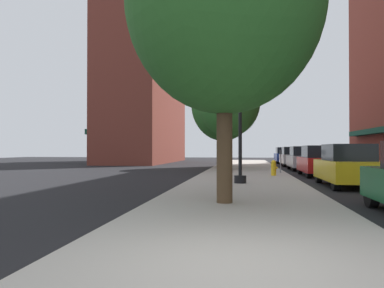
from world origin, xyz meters
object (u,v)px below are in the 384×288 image
at_px(car_blue, 284,156).
at_px(car_white, 292,157).
at_px(car_red, 319,161).
at_px(lamppost, 240,105).
at_px(tree_far, 223,104).
at_px(tree_near, 229,101).
at_px(tree_mid, 224,0).
at_px(car_yellow, 347,166).
at_px(car_silver, 303,159).
at_px(fire_hydrant, 274,168).
at_px(parking_meter_near, 281,158).

bearing_deg(car_blue, car_white, -92.19).
xyz_separation_m(car_red, car_blue, (0.00, 18.96, 0.00)).
distance_m(lamppost, tree_far, 14.85).
bearing_deg(tree_near, car_blue, 71.49).
bearing_deg(car_red, tree_mid, -109.67).
bearing_deg(tree_mid, tree_near, 92.12).
xyz_separation_m(tree_near, car_white, (5.02, 8.22, -3.84)).
height_order(tree_mid, car_blue, tree_mid).
distance_m(lamppost, tree_near, 10.25).
xyz_separation_m(tree_far, car_yellow, (5.67, -14.36, -4.16)).
height_order(car_white, car_blue, same).
xyz_separation_m(car_silver, car_white, (0.00, 6.29, 0.00)).
bearing_deg(car_red, car_blue, 90.97).
height_order(lamppost, tree_near, tree_near).
bearing_deg(fire_hydrant, car_yellow, -59.86).
xyz_separation_m(tree_far, car_blue, (5.67, 10.43, -4.16)).
height_order(tree_near, car_red, tree_near).
height_order(fire_hydrant, tree_mid, tree_mid).
bearing_deg(car_yellow, tree_near, 118.63).
height_order(car_yellow, car_blue, same).
distance_m(parking_meter_near, car_silver, 5.43).
bearing_deg(tree_near, lamppost, -84.96).
height_order(tree_near, car_silver, tree_near).
height_order(lamppost, car_red, lamppost).
height_order(tree_mid, car_white, tree_mid).
distance_m(tree_near, tree_far, 4.61).
relative_size(tree_mid, car_blue, 1.86).
distance_m(parking_meter_near, tree_mid, 13.54).
height_order(tree_far, car_silver, tree_far).
distance_m(fire_hydrant, parking_meter_near, 2.45).
xyz_separation_m(lamppost, fire_hydrant, (1.62, 4.61, -2.68)).
height_order(fire_hydrant, tree_near, tree_near).
distance_m(car_yellow, car_red, 5.83).
relative_size(tree_far, car_blue, 1.80).
bearing_deg(tree_far, car_silver, -24.92).
bearing_deg(parking_meter_near, tree_far, 115.76).
xyz_separation_m(car_red, car_silver, (0.00, 5.90, 0.00)).
bearing_deg(tree_near, car_white, 58.59).
xyz_separation_m(parking_meter_near, car_white, (1.95, 11.36, -0.14)).
bearing_deg(fire_hydrant, tree_near, 114.60).
distance_m(parking_meter_near, tree_near, 5.74).
height_order(fire_hydrant, car_silver, car_silver).
relative_size(parking_meter_near, car_red, 0.30).
bearing_deg(car_silver, parking_meter_near, -108.98).
distance_m(car_yellow, car_white, 18.02).
height_order(tree_mid, car_yellow, tree_mid).
relative_size(tree_mid, car_yellow, 1.86).
relative_size(parking_meter_near, car_silver, 0.30).
bearing_deg(car_red, tree_far, 124.56).
bearing_deg(tree_near, car_silver, 20.98).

